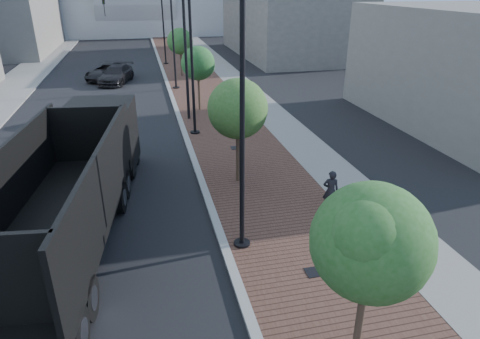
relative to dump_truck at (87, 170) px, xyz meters
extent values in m
cube|color=#4C2D23|center=(8.08, 25.90, -1.59)|extent=(7.00, 140.00, 0.12)
cube|color=slate|center=(10.78, 25.90, -1.58)|extent=(2.40, 140.00, 0.13)
cube|color=gray|center=(4.58, 25.90, -1.58)|extent=(0.30, 140.00, 0.14)
cube|color=slate|center=(-8.42, 25.90, -1.59)|extent=(4.00, 140.00, 0.12)
cube|color=black|center=(0.40, 3.30, 0.28)|extent=(3.17, 3.27, 2.95)
cube|color=black|center=(0.58, 4.79, -0.69)|extent=(2.77, 0.89, 1.48)
cube|color=black|center=(0.22, 1.81, -0.46)|extent=(2.93, 1.24, 0.57)
cube|color=black|center=(-0.44, -3.65, -0.46)|extent=(3.96, 10.69, 0.40)
cube|color=black|center=(-0.44, -3.65, 0.00)|extent=(4.08, 10.71, 0.14)
cube|color=black|center=(-1.85, -3.48, 1.13)|extent=(1.39, 10.38, 2.27)
cube|color=black|center=(0.96, -3.82, 1.13)|extent=(1.39, 10.38, 2.27)
cube|color=black|center=(0.10, 0.86, 1.13)|extent=(2.83, 0.48, 2.27)
cylinder|color=black|center=(-0.85, 2.85, -1.03)|extent=(0.49, 1.28, 1.25)
cylinder|color=silver|center=(-0.85, 2.85, -1.03)|extent=(0.47, 0.72, 0.68)
cylinder|color=black|center=(1.51, 2.56, -1.03)|extent=(0.49, 1.28, 1.25)
cylinder|color=silver|center=(1.51, 2.56, -1.03)|extent=(0.47, 0.72, 0.68)
cylinder|color=black|center=(-0.66, 4.43, -1.03)|extent=(0.49, 1.28, 1.25)
cylinder|color=silver|center=(-0.66, 4.43, -1.03)|extent=(0.47, 0.72, 0.68)
cylinder|color=black|center=(1.70, 4.15, -1.03)|extent=(0.49, 1.28, 1.25)
cylinder|color=silver|center=(1.70, 4.15, -1.03)|extent=(0.47, 0.72, 0.68)
cylinder|color=black|center=(0.28, -7.57, -1.03)|extent=(0.49, 1.28, 1.25)
cylinder|color=silver|center=(0.28, -7.57, -1.03)|extent=(0.47, 0.72, 0.68)
cylinder|color=black|center=(0.43, -6.38, -1.03)|extent=(0.49, 1.28, 1.25)
cylinder|color=silver|center=(0.43, -6.38, -1.03)|extent=(0.47, 0.72, 0.68)
cylinder|color=black|center=(-1.24, -0.33, -1.03)|extent=(0.49, 1.28, 1.25)
cylinder|color=silver|center=(-1.24, -0.33, -1.03)|extent=(0.47, 0.72, 0.68)
cylinder|color=black|center=(1.13, -0.62, -1.03)|extent=(0.49, 1.28, 1.25)
cylinder|color=silver|center=(1.13, -0.62, -1.03)|extent=(0.47, 0.72, 0.68)
cylinder|color=black|center=(-1.10, 0.86, -1.03)|extent=(0.49, 1.28, 1.25)
cylinder|color=silver|center=(-1.10, 0.86, -1.03)|extent=(0.47, 0.72, 0.68)
cylinder|color=black|center=(1.27, 0.57, -1.03)|extent=(0.49, 1.28, 1.25)
cylinder|color=silver|center=(1.27, 0.57, -1.03)|extent=(0.47, 0.72, 0.68)
imported|color=white|center=(-0.59, 10.58, -0.97)|extent=(2.23, 4.35, 1.36)
imported|color=black|center=(-0.69, 25.36, -0.92)|extent=(4.25, 5.74, 1.45)
imported|color=black|center=(0.22, 23.65, -0.90)|extent=(3.47, 5.54, 1.50)
imported|color=black|center=(9.15, -2.37, -0.80)|extent=(0.71, 0.57, 1.69)
cylinder|color=black|center=(5.18, -4.10, -1.55)|extent=(0.56, 0.56, 0.20)
cylinder|color=black|center=(5.18, -4.10, 2.97)|extent=(0.16, 0.16, 9.00)
cylinder|color=black|center=(5.18, 7.90, -1.55)|extent=(0.56, 0.56, 0.20)
cylinder|color=black|center=(5.18, 7.90, 2.97)|extent=(0.16, 0.16, 9.00)
cylinder|color=black|center=(5.18, 19.90, -1.55)|extent=(0.56, 0.56, 0.20)
cylinder|color=black|center=(5.18, 19.90, 2.97)|extent=(0.16, 0.16, 9.00)
cylinder|color=black|center=(5.18, 31.90, -1.55)|extent=(0.56, 0.56, 0.20)
cylinder|color=black|center=(5.18, 31.90, 2.97)|extent=(0.16, 0.16, 9.00)
cylinder|color=black|center=(5.18, 10.90, 2.35)|extent=(0.18, 0.18, 8.00)
imported|color=black|center=(0.68, 10.90, 5.35)|extent=(0.16, 0.20, 1.00)
cylinder|color=#382619|center=(6.18, -10.10, 0.18)|extent=(0.16, 0.16, 3.67)
sphere|color=#24551D|center=(6.18, -10.10, 2.28)|extent=(2.26, 2.26, 2.26)
sphere|color=#24551D|center=(6.58, -9.80, 2.02)|extent=(1.59, 1.59, 1.59)
sphere|color=#24551D|center=(5.88, -10.40, 2.64)|extent=(1.36, 1.36, 1.36)
cylinder|color=#382619|center=(6.18, 0.90, -0.05)|extent=(0.16, 0.16, 3.21)
sphere|color=#2D571E|center=(6.18, 0.90, 1.78)|extent=(2.55, 2.55, 2.55)
sphere|color=#2D571E|center=(6.58, 1.20, 1.56)|extent=(1.79, 1.79, 1.79)
sphere|color=#2D571E|center=(5.88, 0.60, 2.11)|extent=(1.53, 1.53, 1.53)
cylinder|color=#382619|center=(6.18, 12.90, -0.11)|extent=(0.16, 0.16, 3.09)
sphere|color=#1D561F|center=(6.18, 12.90, 1.66)|extent=(2.28, 2.28, 2.28)
sphere|color=#1D561F|center=(6.58, 13.20, 1.44)|extent=(1.60, 1.60, 1.60)
sphere|color=#1D561F|center=(5.88, 12.60, 1.96)|extent=(1.37, 1.37, 1.37)
cylinder|color=#382619|center=(6.18, 24.90, -0.11)|extent=(0.16, 0.16, 3.08)
sphere|color=#21561D|center=(6.18, 24.90, 1.65)|extent=(2.38, 2.38, 2.38)
sphere|color=#21561D|center=(6.58, 25.20, 1.43)|extent=(1.67, 1.67, 1.67)
sphere|color=#21561D|center=(5.88, 24.60, 1.96)|extent=(1.43, 1.43, 1.43)
cube|color=#A9ADB3|center=(2.58, 70.90, 2.35)|extent=(50.00, 28.00, 8.00)
cube|color=#5D5954|center=(20.58, 35.90, 2.35)|extent=(12.00, 22.00, 8.00)
cube|color=black|center=(6.98, -6.10, -1.52)|extent=(0.50, 0.50, 0.02)
cube|color=black|center=(6.98, 4.90, -1.52)|extent=(0.50, 0.50, 0.02)
camera|label=1|loc=(2.34, -15.94, 6.64)|focal=31.74mm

